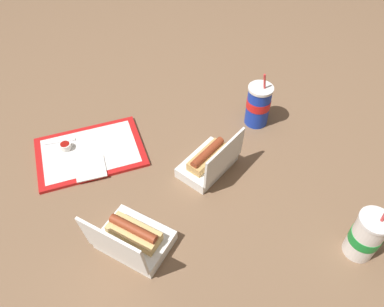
# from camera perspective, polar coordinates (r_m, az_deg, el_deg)

# --- Properties ---
(ground_plane) EXTENTS (3.20, 3.20, 0.00)m
(ground_plane) POSITION_cam_1_polar(r_m,az_deg,el_deg) (1.29, -0.19, -1.99)
(ground_plane) COLOR brown
(food_tray) EXTENTS (0.42, 0.34, 0.01)m
(food_tray) POSITION_cam_1_polar(r_m,az_deg,el_deg) (1.38, -15.25, 0.23)
(food_tray) COLOR red
(food_tray) RESTS_ON ground_plane
(ketchup_cup) EXTENTS (0.04, 0.04, 0.02)m
(ketchup_cup) POSITION_cam_1_polar(r_m,az_deg,el_deg) (1.40, -18.73, 1.08)
(ketchup_cup) COLOR white
(ketchup_cup) RESTS_ON food_tray
(napkin_stack) EXTENTS (0.12, 0.12, 0.00)m
(napkin_stack) POSITION_cam_1_polar(r_m,az_deg,el_deg) (1.32, -15.21, -2.19)
(napkin_stack) COLOR white
(napkin_stack) RESTS_ON food_tray
(plastic_fork) EXTENTS (0.11, 0.02, 0.00)m
(plastic_fork) POSITION_cam_1_polar(r_m,az_deg,el_deg) (1.44, -19.52, 1.74)
(plastic_fork) COLOR white
(plastic_fork) RESTS_ON food_tray
(clamshell_hotdog_corner) EXTENTS (0.24, 0.24, 0.16)m
(clamshell_hotdog_corner) POSITION_cam_1_polar(r_m,az_deg,el_deg) (1.26, 2.64, -1.20)
(clamshell_hotdog_corner) COLOR white
(clamshell_hotdog_corner) RESTS_ON ground_plane
(clamshell_hotdog_center) EXTENTS (0.26, 0.25, 0.18)m
(clamshell_hotdog_center) POSITION_cam_1_polar(r_m,az_deg,el_deg) (1.10, -9.05, -12.69)
(clamshell_hotdog_center) COLOR white
(clamshell_hotdog_center) RESTS_ON ground_plane
(soda_cup_front) EXTENTS (0.09, 0.09, 0.22)m
(soda_cup_front) POSITION_cam_1_polar(r_m,az_deg,el_deg) (1.15, 25.00, -11.29)
(soda_cup_front) COLOR white
(soda_cup_front) RESTS_ON ground_plane
(soda_cup_back) EXTENTS (0.09, 0.09, 0.22)m
(soda_cup_back) POSITION_cam_1_polar(r_m,az_deg,el_deg) (1.42, 10.06, 7.34)
(soda_cup_back) COLOR #1938B7
(soda_cup_back) RESTS_ON ground_plane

